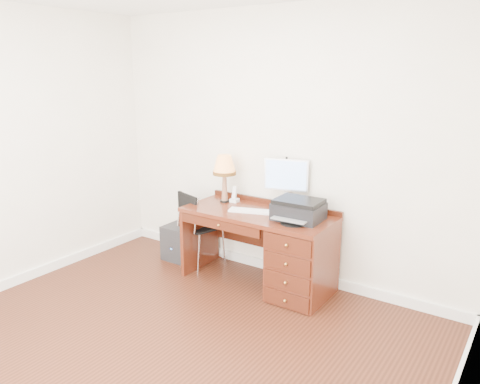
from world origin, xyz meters
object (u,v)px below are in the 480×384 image
Objects in this scene: phone at (235,197)px; monitor at (287,178)px; desk at (287,251)px; printer at (299,210)px; leg_lamp at (224,168)px; chair at (199,222)px; equipment_box at (181,242)px.

monitor is at bearing 3.18° from phone.
desk is at bearing -17.50° from phone.
printer is (0.26, -0.23, -0.22)m from monitor.
monitor reaches higher than leg_lamp.
monitor reaches higher than phone.
chair is 2.10× the size of equipment_box.
monitor is 1.29× the size of equipment_box.
desk is at bearing -175.52° from printer.
leg_lamp is 0.68m from chair.
phone is 0.43× the size of equipment_box.
printer is 0.54× the size of chair.
leg_lamp reaches higher than equipment_box.
chair reaches higher than equipment_box.
printer is at bearing -1.57° from equipment_box.
leg_lamp is at bearing 172.27° from desk.
desk is at bearing -73.06° from monitor.
leg_lamp is (-0.91, 0.10, 0.27)m from printer.
leg_lamp reaches higher than phone.
printer is 1.24m from chair.
phone is (-0.57, -0.08, -0.27)m from monitor.
phone is 0.90m from equipment_box.
leg_lamp is at bearing 172.14° from printer.
leg_lamp is (-0.66, -0.13, 0.04)m from monitor.
monitor reaches higher than desk.
monitor is 0.67m from leg_lamp.
leg_lamp is 1.26× the size of equipment_box.
equipment_box is (-0.57, -0.06, -0.92)m from leg_lamp.
printer is 2.63× the size of phone.
leg_lamp is at bearing -153.94° from phone.
leg_lamp is 1.08m from equipment_box.
desk reaches higher than equipment_box.
desk is 3.81× the size of equipment_box.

